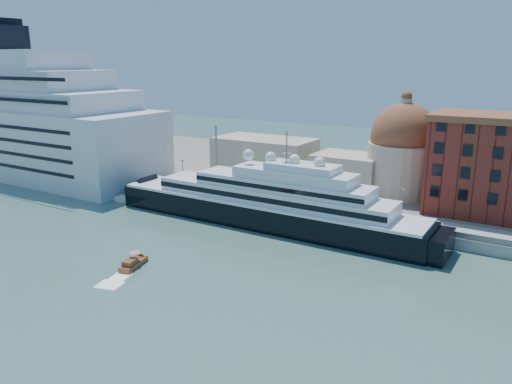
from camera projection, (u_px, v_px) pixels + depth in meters
The scene contains 9 objects.
ground at pixel (201, 255), 97.38m from camera, with size 400.00×400.00×0.00m, color #365D54.
quay at pixel (284, 207), 125.08m from camera, with size 180.00×10.00×2.50m, color gray.
land at pixel (345, 177), 158.93m from camera, with size 260.00×72.00×2.00m, color slate.
quay_fence at pixel (276, 204), 120.90m from camera, with size 180.00×0.10×1.20m, color slate.
superyacht at pixel (254, 204), 116.22m from camera, with size 86.58×12.00×25.87m.
service_barge at pixel (136, 199), 133.97m from camera, with size 11.32×5.56×2.44m.
water_taxi at pixel (133, 263), 91.65m from camera, with size 3.96×7.23×3.26m.
church at pixel (345, 157), 138.93m from camera, with size 66.00×18.00×25.50m.
lamp_posts at pixel (238, 169), 127.87m from camera, with size 120.80×2.40×18.00m.
Camera 1 is at (56.70, -71.97, 36.83)m, focal length 35.00 mm.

